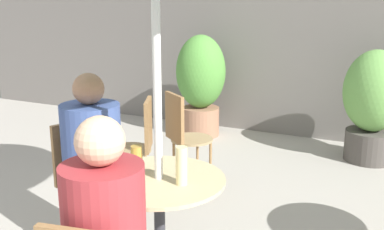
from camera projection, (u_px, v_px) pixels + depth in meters
storefront_wall at (295, 13)px, 5.30m from camera, size 10.00×0.06×3.00m
cafe_table_near at (159, 208)px, 2.40m from camera, size 0.70×0.70×0.73m
bistro_chair_0 at (83, 175)px, 2.93m from camera, size 0.41×0.39×0.88m
bistro_chair_2 at (183, 132)px, 3.88m from camera, size 0.42×0.43×0.88m
bistro_chair_3 at (139, 141)px, 3.63m from camera, size 0.42×0.41×0.88m
seated_person_0 at (94, 153)px, 2.78m from camera, size 0.43×0.41×1.22m
beer_glass_0 at (137, 159)px, 2.41m from camera, size 0.06×0.06×0.15m
beer_glass_1 at (181, 166)px, 2.25m from camera, size 0.06×0.06×0.20m
potted_plant_0 at (201, 81)px, 5.48m from camera, size 0.60×0.60×1.25m
potted_plant_1 at (374, 102)px, 4.59m from camera, size 0.62×0.62×1.17m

